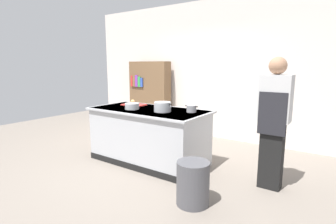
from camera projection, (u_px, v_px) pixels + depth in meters
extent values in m
plane|color=slate|center=(149.00, 161.00, 4.48)|extent=(10.00, 10.00, 0.00)
cube|color=silver|center=(207.00, 70.00, 5.91)|extent=(6.40, 0.12, 3.00)
cube|color=#B7BABF|center=(149.00, 136.00, 4.40)|extent=(1.90, 0.90, 0.90)
cube|color=#B7BABF|center=(149.00, 110.00, 4.32)|extent=(1.98, 0.98, 0.03)
cube|color=black|center=(131.00, 167.00, 4.10)|extent=(1.90, 0.01, 0.10)
cube|color=red|center=(134.00, 105.00, 4.72)|extent=(0.40, 0.28, 0.02)
sphere|color=tan|center=(133.00, 102.00, 4.78)|extent=(0.08, 0.08, 0.08)
cylinder|color=#B7BABF|center=(162.00, 107.00, 4.08)|extent=(0.26, 0.26, 0.15)
cube|color=black|center=(155.00, 103.00, 4.15)|extent=(0.04, 0.02, 0.01)
cube|color=black|center=(170.00, 104.00, 3.99)|extent=(0.04, 0.02, 0.01)
cylinder|color=#99999E|center=(191.00, 109.00, 4.04)|extent=(0.15, 0.15, 0.11)
cube|color=black|center=(186.00, 106.00, 4.08)|extent=(0.04, 0.02, 0.01)
cube|color=black|center=(197.00, 107.00, 3.98)|extent=(0.04, 0.02, 0.01)
cylinder|color=#B7BABF|center=(132.00, 106.00, 4.32)|extent=(0.24, 0.24, 0.10)
cylinder|color=yellow|center=(161.00, 105.00, 4.43)|extent=(0.07, 0.07, 0.10)
cylinder|color=#4C4C51|center=(193.00, 183.00, 3.06)|extent=(0.39, 0.39, 0.52)
cube|color=black|center=(271.00, 155.00, 3.46)|extent=(0.28, 0.20, 0.90)
cube|color=silver|center=(276.00, 98.00, 3.33)|extent=(0.38, 0.24, 0.60)
sphere|color=#A87A5B|center=(278.00, 66.00, 3.25)|extent=(0.22, 0.22, 0.22)
cube|color=#232328|center=(272.00, 114.00, 3.26)|extent=(0.34, 0.02, 0.54)
cube|color=brown|center=(150.00, 96.00, 6.58)|extent=(1.10, 0.28, 1.70)
cube|color=red|center=(132.00, 81.00, 6.63)|extent=(0.06, 0.03, 0.27)
cube|color=brown|center=(134.00, 81.00, 6.59)|extent=(0.07, 0.03, 0.28)
cube|color=purple|center=(137.00, 81.00, 6.55)|extent=(0.08, 0.03, 0.28)
cube|color=green|center=(139.00, 82.00, 6.50)|extent=(0.08, 0.03, 0.25)
cube|color=#3351B7|center=(142.00, 82.00, 6.46)|extent=(0.07, 0.03, 0.22)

